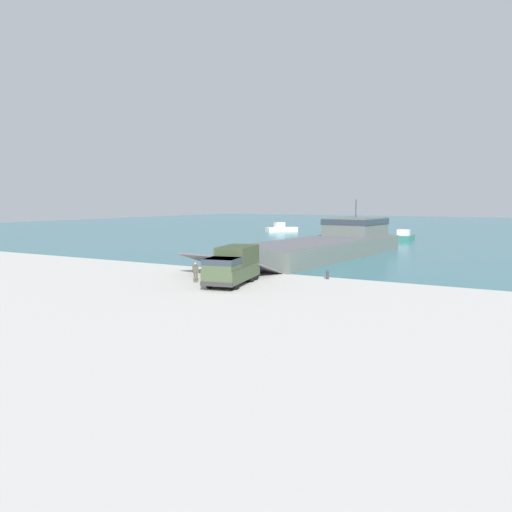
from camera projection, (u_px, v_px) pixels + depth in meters
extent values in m
plane|color=#B7B5AD|center=(238.00, 280.00, 41.79)|extent=(240.00, 240.00, 0.00)
cube|color=#336B75|center=(435.00, 227.00, 124.62)|extent=(240.00, 180.00, 0.01)
cube|color=#56605B|center=(321.00, 249.00, 59.17)|extent=(11.66, 29.60, 1.97)
cube|color=#56565B|center=(321.00, 240.00, 59.05)|extent=(10.85, 28.38, 0.08)
cube|color=#56605B|center=(356.00, 227.00, 66.96)|extent=(6.90, 8.67, 2.44)
cube|color=#28333D|center=(356.00, 221.00, 66.89)|extent=(7.09, 8.77, 0.73)
cylinder|color=#3F3F42|center=(356.00, 209.00, 66.70)|extent=(0.16, 0.16, 2.40)
cube|color=#56565B|center=(231.00, 263.00, 45.02)|extent=(7.98, 6.70, 2.03)
cube|color=#3D4C33|center=(232.00, 273.00, 39.76)|extent=(3.82, 7.23, 1.08)
cube|color=#3D4C33|center=(222.00, 264.00, 37.51)|extent=(2.77, 2.76, 0.88)
cube|color=#28333D|center=(222.00, 261.00, 37.48)|extent=(2.85, 2.80, 0.44)
cube|color=#344129|center=(237.00, 255.00, 40.73)|extent=(3.22, 4.73, 1.49)
cube|color=#2D2D2D|center=(217.00, 284.00, 36.63)|extent=(2.55, 0.74, 0.32)
cylinder|color=black|center=(236.00, 282.00, 37.46)|extent=(0.56, 1.25, 1.20)
cylinder|color=black|center=(210.00, 280.00, 38.10)|extent=(0.56, 1.25, 1.20)
cylinder|color=black|center=(251.00, 275.00, 40.98)|extent=(0.56, 1.25, 1.20)
cylinder|color=black|center=(227.00, 273.00, 41.62)|extent=(0.56, 1.25, 1.20)
cylinder|color=black|center=(255.00, 273.00, 42.02)|extent=(0.56, 1.25, 1.20)
cylinder|color=black|center=(232.00, 272.00, 42.66)|extent=(0.56, 1.25, 1.20)
cylinder|color=#4C4738|center=(197.00, 278.00, 40.74)|extent=(0.14, 0.14, 0.80)
cylinder|color=#4C4738|center=(195.00, 278.00, 40.68)|extent=(0.14, 0.14, 0.80)
cube|color=#4C4738|center=(195.00, 269.00, 40.63)|extent=(0.47, 0.49, 0.63)
sphere|color=tan|center=(195.00, 264.00, 40.59)|extent=(0.22, 0.22, 0.22)
cube|color=#2D7060|center=(404.00, 238.00, 83.66)|extent=(2.75, 5.23, 0.89)
cube|color=silver|center=(403.00, 232.00, 83.21)|extent=(1.90, 1.58, 0.98)
cube|color=white|center=(282.00, 229.00, 107.54)|extent=(6.05, 6.66, 0.96)
cube|color=silver|center=(279.00, 225.00, 107.25)|extent=(2.50, 2.57, 1.05)
cylinder|color=#333338|center=(328.00, 276.00, 42.42)|extent=(0.25, 0.25, 0.56)
sphere|color=#333338|center=(328.00, 272.00, 42.38)|extent=(0.28, 0.28, 0.28)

